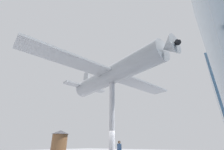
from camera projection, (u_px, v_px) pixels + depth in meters
name	position (u px, v px, depth m)	size (l,w,h in m)	color
support_pylon_central	(112.00, 120.00, 13.20)	(0.49, 0.49, 6.87)	#B7B7BC
suspended_airplane	(113.00, 74.00, 14.93)	(16.97, 13.09, 3.15)	#93999E
visitor_person	(119.00, 149.00, 14.58)	(0.44, 0.30, 1.79)	#2D3D56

